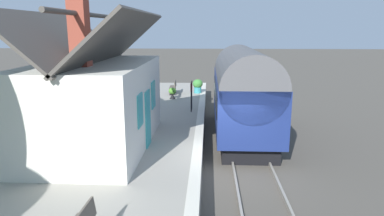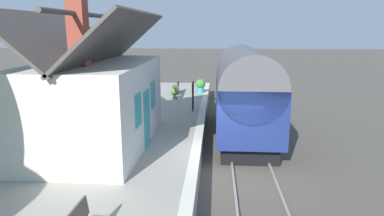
% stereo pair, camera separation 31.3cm
% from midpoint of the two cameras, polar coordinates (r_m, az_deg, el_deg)
% --- Properties ---
extents(ground_plane, '(160.00, 160.00, 0.00)m').
position_cam_midpoint_polar(ground_plane, '(13.27, 5.38, -10.47)').
color(ground_plane, '#4C473F').
extents(platform, '(32.00, 6.12, 0.89)m').
position_cam_midpoint_polar(platform, '(13.52, -12.21, -8.23)').
color(platform, gray).
rests_on(platform, ground).
extents(platform_edge_coping, '(32.00, 0.36, 0.02)m').
position_cam_midpoint_polar(platform_edge_coping, '(12.94, 0.20, -6.77)').
color(platform_edge_coping, beige).
rests_on(platform_edge_coping, platform).
extents(rail_near, '(52.00, 0.08, 0.14)m').
position_cam_midpoint_polar(rail_near, '(13.42, 12.42, -10.13)').
color(rail_near, gray).
rests_on(rail_near, ground).
extents(rail_far, '(52.00, 0.08, 0.14)m').
position_cam_midpoint_polar(rail_far, '(13.25, 6.18, -10.19)').
color(rail_far, gray).
rests_on(rail_far, ground).
extents(train, '(8.41, 2.73, 4.32)m').
position_cam_midpoint_polar(train, '(17.08, 7.88, 2.53)').
color(train, black).
rests_on(train, ground).
extents(station_building, '(7.46, 4.06, 6.21)m').
position_cam_midpoint_polar(station_building, '(13.56, -15.97, 1.13)').
color(station_building, silver).
rests_on(station_building, platform).
extents(bench_by_lamp, '(1.42, 0.49, 0.88)m').
position_cam_midpoint_polar(bench_by_lamp, '(23.79, -3.40, 3.47)').
color(bench_by_lamp, brown).
rests_on(bench_by_lamp, platform).
extents(planter_by_door, '(0.48, 0.48, 0.76)m').
position_cam_midpoint_polar(planter_by_door, '(22.07, -3.62, 2.50)').
color(planter_by_door, black).
rests_on(planter_by_door, platform).
extents(planter_bench_right, '(0.69, 0.69, 1.02)m').
position_cam_midpoint_polar(planter_bench_right, '(24.02, 0.56, 3.72)').
color(planter_bench_right, teal).
rests_on(planter_bench_right, platform).
extents(station_sign_board, '(0.96, 0.06, 1.57)m').
position_cam_midpoint_polar(station_sign_board, '(18.69, -0.57, 3.12)').
color(station_sign_board, black).
rests_on(station_sign_board, platform).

